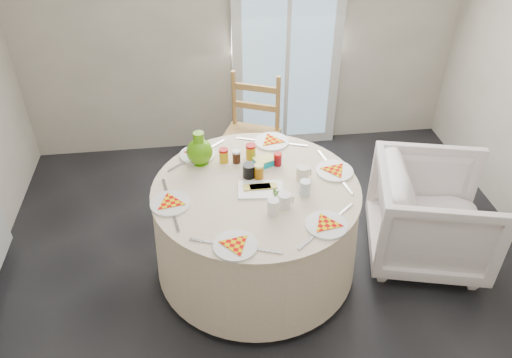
{
  "coord_description": "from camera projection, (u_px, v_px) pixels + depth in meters",
  "views": [
    {
      "loc": [
        -0.43,
        -2.29,
        2.71
      ],
      "look_at": [
        -0.1,
        0.27,
        0.8
      ],
      "focal_mm": 35.0,
      "sensor_mm": 36.0,
      "label": 1
    }
  ],
  "objects": [
    {
      "name": "jar_cluster",
      "position": [
        249.0,
        153.0,
        3.42
      ],
      "size": [
        0.46,
        0.32,
        0.12
      ],
      "primitive_type": null,
      "rotation": [
        0.0,
        0.0,
        0.3
      ],
      "color": "#98421B",
      "rests_on": "table"
    },
    {
      "name": "butter_tub",
      "position": [
        264.0,
        158.0,
        3.43
      ],
      "size": [
        0.17,
        0.15,
        0.06
      ],
      "primitive_type": "cube",
      "rotation": [
        0.0,
        0.0,
        0.4
      ],
      "color": "#049BB6",
      "rests_on": "table"
    },
    {
      "name": "mugs_glasses",
      "position": [
        279.0,
        175.0,
        3.23
      ],
      "size": [
        0.69,
        0.69,
        0.12
      ],
      "primitive_type": null,
      "rotation": [
        0.0,
        0.0,
        -0.1
      ],
      "color": "#AFACAC",
      "rests_on": "table"
    },
    {
      "name": "floor",
      "position": [
        275.0,
        293.0,
        3.48
      ],
      "size": [
        4.0,
        4.0,
        0.0
      ],
      "primitive_type": "plane",
      "color": "black",
      "rests_on": "ground"
    },
    {
      "name": "armchair",
      "position": [
        432.0,
        213.0,
        3.57
      ],
      "size": [
        0.93,
        0.97,
        0.83
      ],
      "primitive_type": "imported",
      "rotation": [
        0.0,
        0.0,
        1.32
      ],
      "color": "white",
      "rests_on": "floor"
    },
    {
      "name": "wooden_chair",
      "position": [
        250.0,
        140.0,
        4.22
      ],
      "size": [
        0.58,
        0.57,
        1.0
      ],
      "primitive_type": null,
      "rotation": [
        0.0,
        0.0,
        -0.4
      ],
      "color": "#9F7748",
      "rests_on": "floor"
    },
    {
      "name": "place_settings",
      "position": [
        256.0,
        183.0,
        3.23
      ],
      "size": [
        1.76,
        1.76,
        0.03
      ],
      "primitive_type": null,
      "rotation": [
        0.0,
        0.0,
        -0.34
      ],
      "color": "white",
      "rests_on": "table"
    },
    {
      "name": "wall_back",
      "position": [
        242.0,
        14.0,
        4.3
      ],
      "size": [
        4.0,
        0.02,
        2.6
      ],
      "primitive_type": "cube",
      "color": "#BCB5A3",
      "rests_on": "floor"
    },
    {
      "name": "glass_door",
      "position": [
        287.0,
        42.0,
        4.45
      ],
      "size": [
        1.0,
        0.08,
        2.1
      ],
      "primitive_type": "cube",
      "color": "silver",
      "rests_on": "floor"
    },
    {
      "name": "green_pitcher",
      "position": [
        199.0,
        146.0,
        3.4
      ],
      "size": [
        0.24,
        0.24,
        0.24
      ],
      "primitive_type": null,
      "rotation": [
        0.0,
        0.0,
        -0.43
      ],
      "color": "#4C990B",
      "rests_on": "table"
    },
    {
      "name": "cheese_platter",
      "position": [
        261.0,
        185.0,
        3.2
      ],
      "size": [
        0.31,
        0.22,
        0.04
      ],
      "primitive_type": null,
      "rotation": [
        0.0,
        0.0,
        -0.1
      ],
      "color": "silver",
      "rests_on": "table"
    },
    {
      "name": "table",
      "position": [
        256.0,
        228.0,
        3.46
      ],
      "size": [
        1.4,
        1.4,
        0.71
      ],
      "primitive_type": "cylinder",
      "color": "beige",
      "rests_on": "floor"
    }
  ]
}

